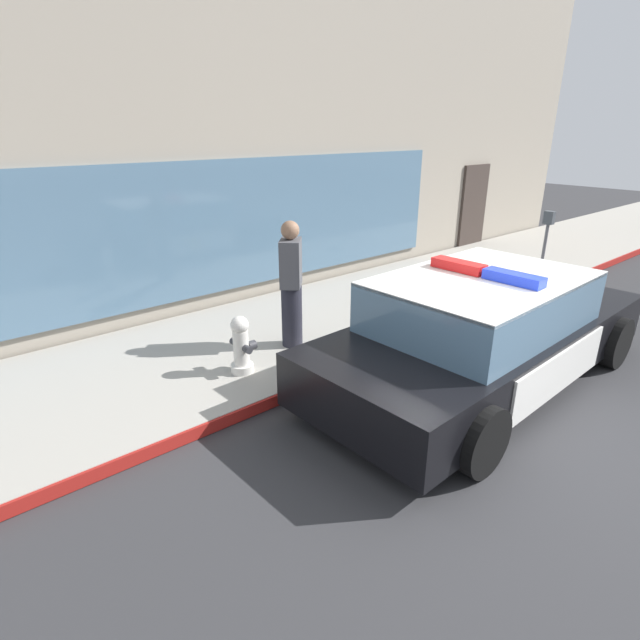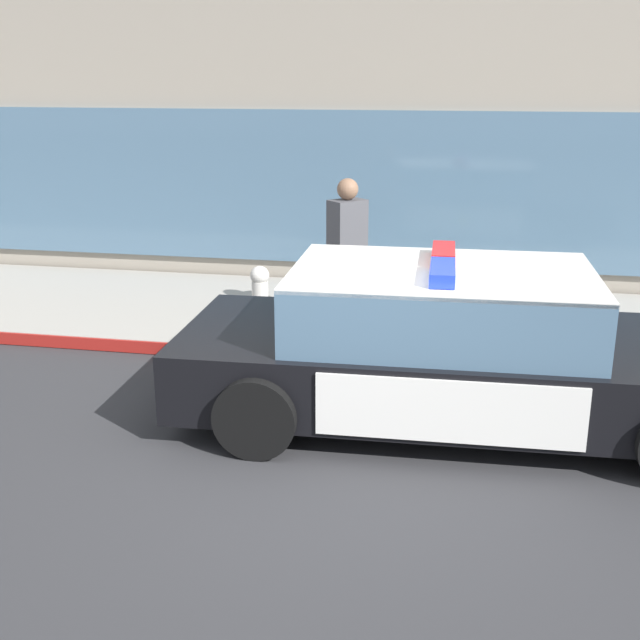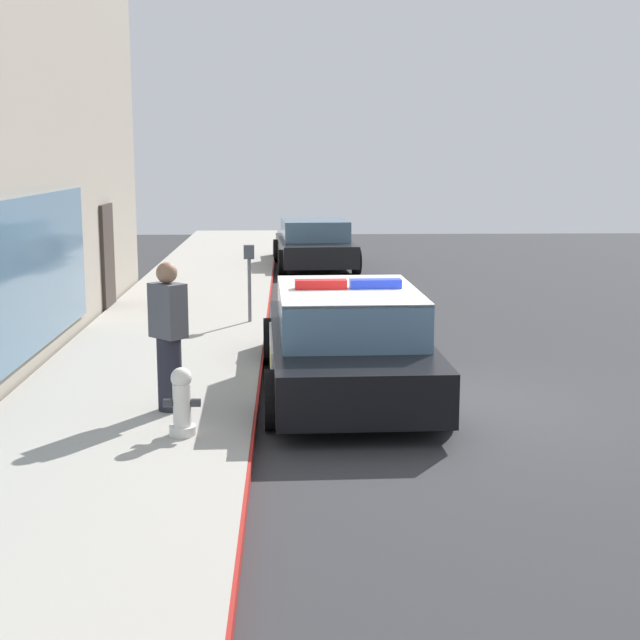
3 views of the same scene
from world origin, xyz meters
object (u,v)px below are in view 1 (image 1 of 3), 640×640
fire_hydrant (241,345)px  parking_meter (547,233)px  police_cruiser (483,330)px  pedestrian_on_sidewalk (291,285)px

fire_hydrant → parking_meter: bearing=-3.9°
police_cruiser → parking_meter: size_ratio=3.71×
fire_hydrant → pedestrian_on_sidewalk: size_ratio=0.42×
pedestrian_on_sidewalk → fire_hydrant: bearing=58.0°
pedestrian_on_sidewalk → parking_meter: pedestrian_on_sidewalk is taller
pedestrian_on_sidewalk → parking_meter: size_ratio=1.28×
fire_hydrant → pedestrian_on_sidewalk: pedestrian_on_sidewalk is taller
police_cruiser → pedestrian_on_sidewalk: (-1.29, 2.11, 0.33)m
police_cruiser → parking_meter: 4.54m
police_cruiser → pedestrian_on_sidewalk: size_ratio=2.91×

